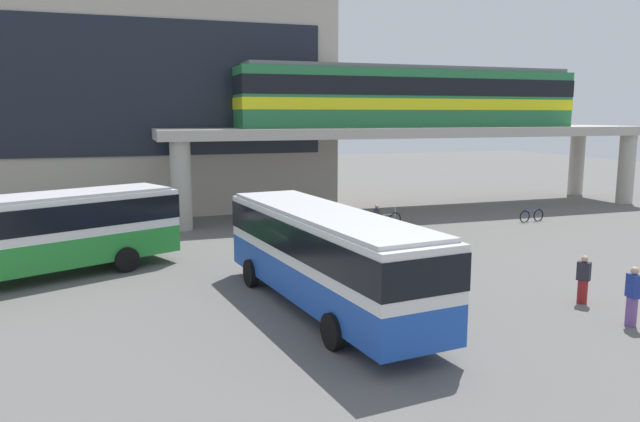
# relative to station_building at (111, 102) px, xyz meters

# --- Properties ---
(ground_plane) EXTENTS (120.00, 120.00, 0.00)m
(ground_plane) POSITION_rel_station_building_xyz_m (6.06, -14.81, -7.04)
(ground_plane) COLOR #605E5B
(station_building) EXTENTS (27.81, 13.26, 14.06)m
(station_building) POSITION_rel_station_building_xyz_m (0.00, 0.00, 0.00)
(station_building) COLOR #B2A899
(station_building) RESTS_ON ground_plane
(elevated_platform) EXTENTS (32.97, 6.43, 5.39)m
(elevated_platform) POSITION_rel_station_building_xyz_m (18.70, -8.15, -2.36)
(elevated_platform) COLOR #ADA89E
(elevated_platform) RESTS_ON ground_plane
(train) EXTENTS (22.82, 2.96, 3.84)m
(train) POSITION_rel_station_building_xyz_m (18.44, -8.15, 0.33)
(train) COLOR #26723F
(train) RESTS_ON elevated_platform
(bus_main) EXTENTS (3.86, 11.27, 3.22)m
(bus_main) POSITION_rel_station_building_xyz_m (6.28, -25.86, -5.05)
(bus_main) COLOR #1E4CB2
(bus_main) RESTS_ON ground_plane
(bus_secondary) EXTENTS (11.10, 6.90, 3.22)m
(bus_secondary) POSITION_rel_station_building_xyz_m (-2.97, -19.08, -5.05)
(bus_secondary) COLOR #268C33
(bus_secondary) RESTS_ON ground_plane
(bicycle_silver) EXTENTS (1.79, 0.19, 1.04)m
(bicycle_silver) POSITION_rel_station_building_xyz_m (14.51, -12.96, -6.68)
(bicycle_silver) COLOR black
(bicycle_silver) RESTS_ON ground_plane
(bicycle_blue) EXTENTS (1.79, 0.24, 1.04)m
(bicycle_blue) POSITION_rel_station_building_xyz_m (23.01, -14.63, -6.68)
(bicycle_blue) COLOR black
(bicycle_blue) RESTS_ON ground_plane
(bicycle_red) EXTENTS (1.71, 0.64, 1.04)m
(bicycle_red) POSITION_rel_station_building_xyz_m (9.91, -14.34, -6.68)
(bicycle_red) COLOR black
(bicycle_red) RESTS_ON ground_plane
(pedestrian_waiting_near_stop) EXTENTS (0.33, 0.44, 1.81)m
(pedestrian_waiting_near_stop) POSITION_rel_station_building_xyz_m (14.40, -30.22, -6.18)
(pedestrian_waiting_near_stop) COLOR #724C8C
(pedestrian_waiting_near_stop) RESTS_ON ground_plane
(pedestrian_by_bike_rack) EXTENTS (0.44, 0.48, 1.58)m
(pedestrian_by_bike_rack) POSITION_rel_station_building_xyz_m (12.93, -15.06, -6.30)
(pedestrian_by_bike_rack) COLOR maroon
(pedestrian_by_bike_rack) RESTS_ON ground_plane
(pedestrian_at_kerb) EXTENTS (0.43, 0.48, 1.62)m
(pedestrian_at_kerb) POSITION_rel_station_building_xyz_m (14.62, -27.99, -6.28)
(pedestrian_at_kerb) COLOR maroon
(pedestrian_at_kerb) RESTS_ON ground_plane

